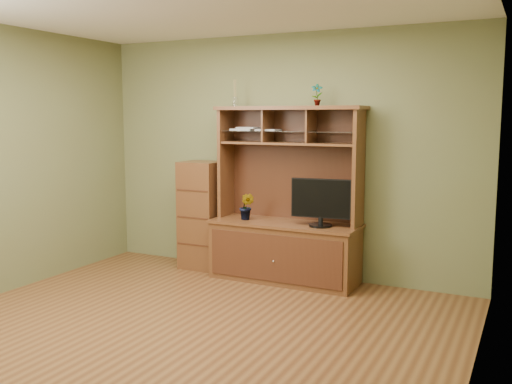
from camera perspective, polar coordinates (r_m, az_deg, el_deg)
The scene contains 8 objects.
room at distance 4.69m, azimuth -7.13°, elevation 2.10°, with size 4.54×4.04×2.74m.
media_hutch at distance 6.25m, azimuth 2.97°, elevation -4.14°, with size 1.66×0.61×1.90m.
monitor at distance 5.95m, azimuth 6.51°, elevation -0.94°, with size 0.63×0.24×0.50m.
orchid_plant at distance 6.31m, azimuth -0.93°, elevation -1.46°, with size 0.17×0.13×0.30m, color #34571E.
top_plant at distance 6.08m, azimuth 6.11°, elevation 9.65°, with size 0.12×0.08×0.23m, color #396C26.
reed_diffuser at distance 6.48m, azimuth -2.11°, elevation 9.58°, with size 0.06×0.06×0.30m.
magazines at distance 6.38m, azimuth -0.30°, elevation 6.30°, with size 0.56×0.20×0.04m.
side_cabinet at distance 6.78m, azimuth -5.45°, elevation -2.30°, with size 0.45×0.41×1.27m.
Camera 1 is at (2.57, -3.90, 1.80)m, focal length 40.00 mm.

